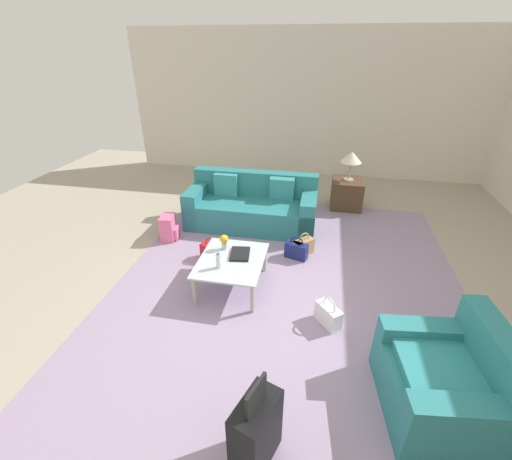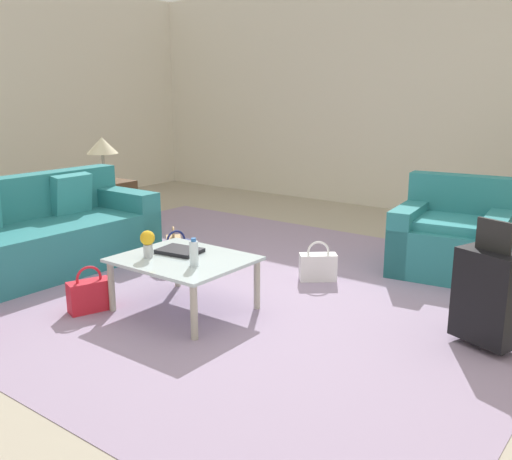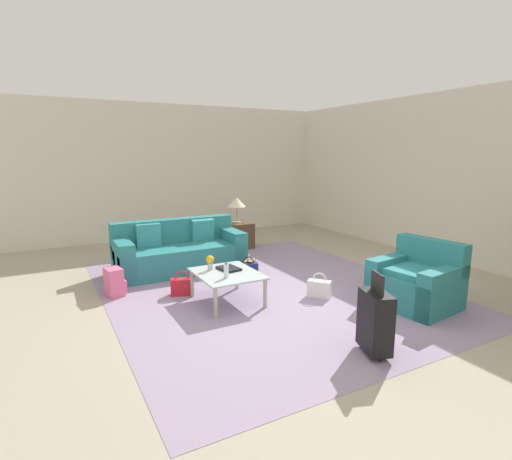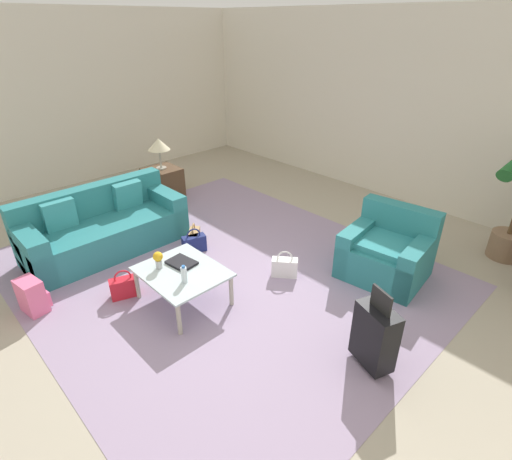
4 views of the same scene
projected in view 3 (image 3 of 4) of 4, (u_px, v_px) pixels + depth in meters
ground_plane at (274, 305)px, 5.30m from camera, size 12.00×12.00×0.00m
wall_back at (476, 179)px, 6.90m from camera, size 10.24×0.12×3.10m
wall_left at (164, 172)px, 9.37m from camera, size 0.12×8.00×3.10m
area_rug at (265, 289)px, 5.91m from camera, size 5.20×4.40×0.01m
couch at (179, 253)px, 6.85m from camera, size 0.90×2.13×0.86m
armchair at (418, 283)px, 5.25m from camera, size 1.06×0.97×0.86m
coffee_table at (227, 276)px, 5.34m from camera, size 0.94×0.79×0.41m
water_bottle at (226, 271)px, 5.09m from camera, size 0.06×0.06×0.20m
coffee_table_book at (229, 268)px, 5.47m from camera, size 0.35×0.28×0.03m
flower_vase at (210, 261)px, 5.43m from camera, size 0.11×0.11×0.21m
side_table at (237, 235)px, 8.48m from camera, size 0.57×0.57×0.54m
table_lamp at (237, 203)px, 8.35m from camera, size 0.38×0.38×0.54m
suitcase_black at (375, 321)px, 3.94m from camera, size 0.45×0.34×0.85m
handbag_navy at (248, 270)px, 6.44m from camera, size 0.23×0.35×0.36m
handbag_red at (182, 286)px, 5.65m from camera, size 0.24×0.35×0.36m
handbag_tan at (249, 267)px, 6.59m from camera, size 0.33×0.32×0.36m
handbag_white at (319, 288)px, 5.56m from camera, size 0.34×0.31×0.36m
backpack_pink at (115, 282)px, 5.63m from camera, size 0.33×0.29×0.40m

